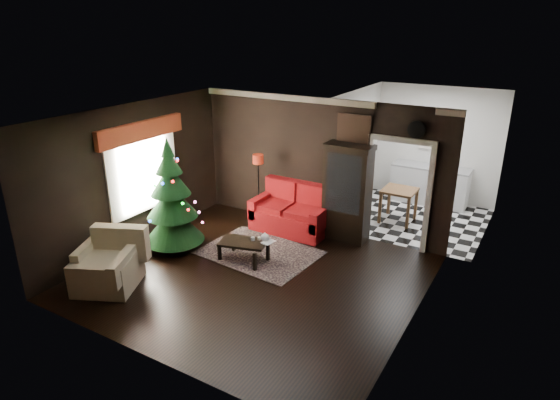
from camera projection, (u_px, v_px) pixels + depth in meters
The scene contains 26 objects.
floor at pixel (254, 277), 8.40m from camera, with size 5.50×5.50×0.00m, color black.
ceiling at pixel (251, 119), 7.40m from camera, with size 5.50×5.50×0.00m, color white.
wall_back at pixel (319, 165), 9.91m from camera, with size 5.50×5.50×0.00m, color black.
wall_front at pixel (141, 266), 5.89m from camera, with size 5.50×5.50×0.00m, color black.
wall_left at pixel (134, 177), 9.20m from camera, with size 5.50×5.50×0.00m, color black.
wall_right at pixel (418, 239), 6.60m from camera, with size 5.50×5.50×0.00m, color black.
doorway at pixel (397, 195), 9.23m from camera, with size 1.10×0.10×2.10m, color #F2E5CE, non-canonical shape.
left_window at pixel (143, 172), 9.33m from camera, with size 0.05×1.60×1.40m, color white.
valance at pixel (141, 131), 9.00m from camera, with size 0.12×2.10×0.35m, color maroon.
kitchen_floor at pixel (414, 219), 10.81m from camera, with size 3.00×3.00×0.00m, color white.
kitchen_window at pixel (438, 133), 11.38m from camera, with size 0.70×0.06×0.70m, color white.
rug at pixel (259, 253), 9.25m from camera, with size 2.15×1.57×0.01m, color #302129.
loveseat at pixel (291, 209), 10.06m from camera, with size 1.70×0.90×1.00m, color maroon, non-canonical shape.
curio_cabinet at pixel (347, 195), 9.53m from camera, with size 0.90×0.45×1.90m, color black, non-canonical shape.
floor_lamp at pixel (259, 187), 10.32m from camera, with size 0.25×0.25×1.47m, color black, non-canonical shape.
christmas_tree at pixel (171, 198), 9.09m from camera, with size 1.16×1.16×2.22m, color #0C3310, non-canonical shape.
armchair at pixel (106, 262), 7.95m from camera, with size 1.00×1.00×1.02m, color #C0B793, non-canonical shape.
coffee_table at pixel (244, 251), 8.89m from camera, with size 0.86×0.51×0.39m, color black, non-canonical shape.
teapot at pixel (265, 237), 8.80m from camera, with size 0.17×0.17×0.16m, color silver, non-canonical shape.
cup_a at pixel (259, 238), 8.87m from camera, with size 0.06×0.06×0.05m, color white.
cup_b at pixel (253, 239), 8.85m from camera, with size 0.07×0.07×0.06m, color white.
book at pixel (265, 235), 8.78m from camera, with size 0.18×0.02×0.25m, color tan.
wall_clock at pixel (417, 130), 8.60m from camera, with size 0.32×0.32×0.06m, color white.
painting at pixel (354, 129), 9.22m from camera, with size 0.62×0.05×0.52m, color #A66139.
kitchen_counter at pixel (429, 185), 11.62m from camera, with size 1.80×0.60×0.90m, color silver.
kitchen_table at pixel (398, 205), 10.58m from camera, with size 0.70×0.70×0.75m, color brown, non-canonical shape.
Camera 1 is at (4.13, -6.12, 4.26)m, focal length 30.61 mm.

